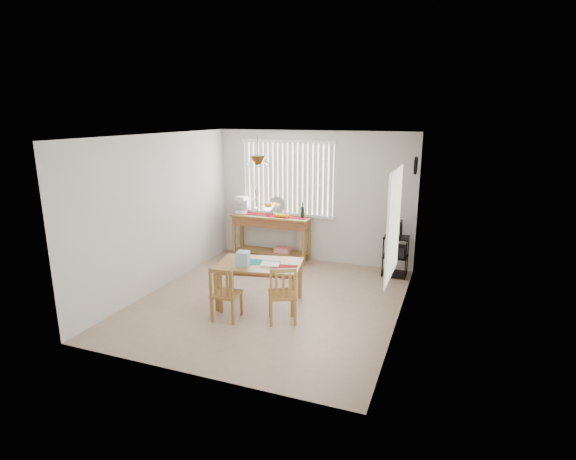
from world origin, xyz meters
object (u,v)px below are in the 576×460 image
at_px(dining_table, 260,268).
at_px(chair_left, 225,294).
at_px(wire_cart, 396,252).
at_px(cart_items, 397,229).
at_px(sideboard, 271,227).
at_px(chair_right, 283,295).

distance_m(dining_table, chair_left, 0.75).
height_order(wire_cart, dining_table, wire_cart).
bearing_deg(cart_items, dining_table, -131.22).
xyz_separation_m(sideboard, chair_left, (0.48, -2.85, -0.28)).
xyz_separation_m(wire_cart, chair_right, (-1.24, -2.50, -0.03)).
distance_m(dining_table, chair_right, 0.74).
distance_m(sideboard, dining_table, 2.29).
bearing_deg(sideboard, wire_cart, -2.93).
bearing_deg(cart_items, chair_left, -126.64).
bearing_deg(sideboard, chair_left, -80.39).
distance_m(wire_cart, cart_items, 0.44).
distance_m(wire_cart, dining_table, 2.72).
relative_size(sideboard, chair_left, 1.99).
bearing_deg(chair_right, chair_left, -164.26).
relative_size(cart_items, dining_table, 0.22).
height_order(sideboard, dining_table, sideboard).
xyz_separation_m(sideboard, wire_cart, (2.51, -0.13, -0.23)).
relative_size(sideboard, dining_table, 1.16).
distance_m(sideboard, chair_right, 2.93).
xyz_separation_m(cart_items, dining_table, (-1.79, -2.05, -0.30)).
xyz_separation_m(sideboard, cart_items, (2.51, -0.12, 0.21)).
bearing_deg(chair_left, sideboard, 99.61).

